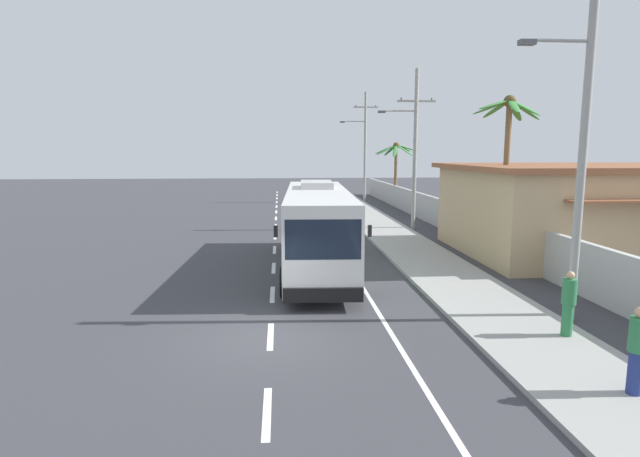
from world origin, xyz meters
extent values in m
plane|color=#3A3A3F|center=(0.00, 0.00, 0.00)|extent=(160.00, 160.00, 0.00)
cube|color=#999993|center=(6.80, 10.00, 0.07)|extent=(3.20, 90.00, 0.14)
cube|color=white|center=(0.00, -4.00, 0.00)|extent=(0.16, 2.00, 0.01)
cube|color=white|center=(0.00, 0.00, 0.00)|extent=(0.16, 2.00, 0.01)
cube|color=white|center=(0.00, 4.00, 0.00)|extent=(0.16, 2.00, 0.01)
cube|color=white|center=(0.00, 7.99, 0.00)|extent=(0.16, 2.00, 0.01)
cube|color=white|center=(0.00, 11.99, 0.00)|extent=(0.16, 2.00, 0.01)
cube|color=white|center=(0.00, 15.99, 0.00)|extent=(0.16, 2.00, 0.01)
cube|color=white|center=(0.00, 19.99, 0.00)|extent=(0.16, 2.00, 0.01)
cube|color=white|center=(0.00, 23.99, 0.00)|extent=(0.16, 2.00, 0.01)
cube|color=white|center=(0.00, 27.99, 0.00)|extent=(0.16, 2.00, 0.01)
cube|color=white|center=(0.00, 31.99, 0.00)|extent=(0.16, 2.00, 0.01)
cube|color=white|center=(0.00, 35.99, 0.00)|extent=(0.16, 2.00, 0.01)
cube|color=white|center=(0.00, 39.99, 0.00)|extent=(0.16, 2.00, 0.01)
cube|color=white|center=(0.00, 43.99, 0.00)|extent=(0.16, 2.00, 0.01)
cube|color=white|center=(0.00, 47.99, 0.00)|extent=(0.16, 2.00, 0.01)
cube|color=white|center=(3.26, 15.00, 0.00)|extent=(0.14, 70.00, 0.01)
cube|color=#B2B2AD|center=(10.60, 14.00, 0.93)|extent=(0.24, 60.00, 1.86)
cube|color=silver|center=(1.85, 7.79, 1.84)|extent=(3.05, 12.05, 2.91)
cube|color=#192333|center=(1.86, 7.99, 2.35)|extent=(3.03, 11.10, 0.93)
cube|color=#192333|center=(1.57, 1.87, 2.28)|extent=(2.29, 0.21, 1.22)
cube|color=#1E843D|center=(1.85, 7.79, 1.19)|extent=(3.07, 11.81, 0.52)
cube|color=black|center=(1.57, 1.78, 0.59)|extent=(2.45, 0.27, 0.44)
cube|color=#B7B7B7|center=(1.92, 9.28, 3.44)|extent=(1.49, 2.69, 0.28)
cube|color=black|center=(3.01, 2.01, 2.50)|extent=(0.12, 0.09, 0.36)
cube|color=black|center=(0.16, 2.14, 2.50)|extent=(0.12, 0.09, 0.36)
cylinder|color=black|center=(2.87, 3.56, 0.52)|extent=(0.37, 1.05, 1.04)
cylinder|color=black|center=(0.43, 3.67, 0.52)|extent=(0.37, 1.05, 1.04)
cylinder|color=black|center=(3.24, 11.32, 0.52)|extent=(0.37, 1.05, 1.04)
cylinder|color=black|center=(0.80, 11.43, 0.52)|extent=(0.37, 1.05, 1.04)
cylinder|color=black|center=(4.32, 16.00, 0.30)|extent=(0.10, 0.60, 0.60)
cylinder|color=black|center=(4.31, 17.36, 0.30)|extent=(0.12, 0.60, 0.60)
cube|color=#1E7F38|center=(4.31, 16.63, 0.52)|extent=(0.25, 1.10, 0.36)
cube|color=black|center=(4.31, 16.93, 0.72)|extent=(0.24, 0.60, 0.12)
cylinder|color=gray|center=(4.32, 16.12, 0.60)|extent=(0.06, 0.32, 0.67)
cylinder|color=black|center=(4.32, 16.22, 1.04)|extent=(0.56, 0.04, 0.04)
sphere|color=#EAEACC|center=(4.32, 16.10, 0.90)|extent=(0.14, 0.14, 0.14)
cylinder|color=#75388E|center=(4.31, 16.88, 1.05)|extent=(0.32, 0.32, 0.66)
sphere|color=red|center=(4.31, 16.88, 1.51)|extent=(0.26, 0.26, 0.26)
cylinder|color=navy|center=(7.24, -4.09, 0.58)|extent=(0.28, 0.28, 0.87)
cylinder|color=#2D7A47|center=(7.24, -4.09, 1.36)|extent=(0.36, 0.36, 0.69)
cylinder|color=#2D7A47|center=(7.70, -0.93, 0.56)|extent=(0.28, 0.28, 0.85)
cylinder|color=#2D7A47|center=(7.70, -0.93, 1.32)|extent=(0.36, 0.36, 0.67)
sphere|color=tan|center=(7.70, -0.93, 1.75)|extent=(0.21, 0.21, 0.21)
cylinder|color=#9E9E99|center=(8.78, 0.71, 5.11)|extent=(0.24, 0.24, 10.22)
cylinder|color=#9E9E99|center=(7.88, 0.71, 7.85)|extent=(1.81, 0.09, 0.09)
cube|color=#4C4C51|center=(6.97, 0.71, 7.79)|extent=(0.44, 0.24, 0.14)
cylinder|color=#9E9E99|center=(8.65, 17.95, 4.92)|extent=(0.24, 0.24, 9.83)
cube|color=#9E9E99|center=(8.65, 17.95, 7.91)|extent=(2.36, 0.12, 0.12)
cylinder|color=#4C4742|center=(7.71, 17.95, 8.03)|extent=(0.08, 0.08, 0.16)
cylinder|color=#4C4742|center=(9.60, 17.95, 8.03)|extent=(0.08, 0.08, 0.16)
cylinder|color=#9E9E99|center=(7.59, 17.95, 7.32)|extent=(2.13, 0.09, 0.09)
cube|color=#4C4C51|center=(6.53, 17.95, 7.26)|extent=(0.44, 0.24, 0.14)
cylinder|color=#9E9E99|center=(8.47, 35.19, 5.20)|extent=(0.24, 0.24, 10.40)
cube|color=#9E9E99|center=(8.47, 35.19, 8.99)|extent=(2.33, 0.12, 0.12)
cylinder|color=#4C4742|center=(7.54, 35.19, 9.11)|extent=(0.08, 0.08, 0.16)
cylinder|color=#4C4742|center=(9.40, 35.19, 9.11)|extent=(0.08, 0.08, 0.16)
cylinder|color=#9E9E99|center=(7.36, 35.19, 7.67)|extent=(2.21, 0.09, 0.09)
cube|color=#4C4C51|center=(6.26, 35.19, 7.61)|extent=(0.44, 0.24, 0.14)
cylinder|color=brown|center=(10.81, 9.89, 3.55)|extent=(0.27, 0.27, 7.10)
ellipsoid|color=#3D893D|center=(11.55, 9.90, 6.76)|extent=(1.54, 0.39, 0.98)
ellipsoid|color=#3D893D|center=(11.34, 10.41, 6.76)|extent=(1.35, 1.33, 0.98)
ellipsoid|color=#3D893D|center=(10.49, 10.60, 6.85)|extent=(0.98, 1.62, 0.82)
ellipsoid|color=#3D893D|center=(10.05, 10.14, 6.90)|extent=(1.68, 0.85, 0.72)
ellipsoid|color=#3D893D|center=(10.01, 9.68, 6.98)|extent=(1.72, 0.78, 0.56)
ellipsoid|color=#3D893D|center=(10.65, 9.12, 6.87)|extent=(0.69, 1.67, 0.77)
ellipsoid|color=#3D893D|center=(11.23, 9.25, 6.81)|extent=(1.17, 1.52, 0.89)
sphere|color=brown|center=(10.81, 9.89, 7.15)|extent=(0.56, 0.56, 0.56)
cylinder|color=brown|center=(10.70, 31.82, 2.68)|extent=(0.28, 0.28, 5.36)
ellipsoid|color=#3D893D|center=(11.72, 32.02, 5.17)|extent=(2.15, 0.77, 0.70)
ellipsoid|color=#3D893D|center=(11.48, 32.50, 5.16)|extent=(1.84, 1.66, 0.71)
ellipsoid|color=#3D893D|center=(10.36, 32.73, 4.97)|extent=(1.03, 2.00, 1.08)
ellipsoid|color=#3D893D|center=(9.86, 32.38, 5.05)|extent=(1.91, 1.44, 0.94)
ellipsoid|color=#3D893D|center=(9.75, 31.53, 5.01)|extent=(2.04, 0.94, 1.01)
ellipsoid|color=#3D893D|center=(10.39, 30.92, 4.93)|extent=(0.96, 1.97, 1.16)
ellipsoid|color=#3D893D|center=(11.38, 31.16, 4.93)|extent=(1.65, 1.62, 1.16)
sphere|color=brown|center=(10.70, 31.82, 5.41)|extent=(0.56, 0.56, 0.56)
cube|color=tan|center=(15.72, 9.92, 2.01)|extent=(13.19, 8.97, 4.02)
cube|color=brown|center=(15.72, 9.92, 4.14)|extent=(13.98, 9.51, 0.24)
camera|label=1|loc=(0.29, -12.95, 4.90)|focal=28.35mm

